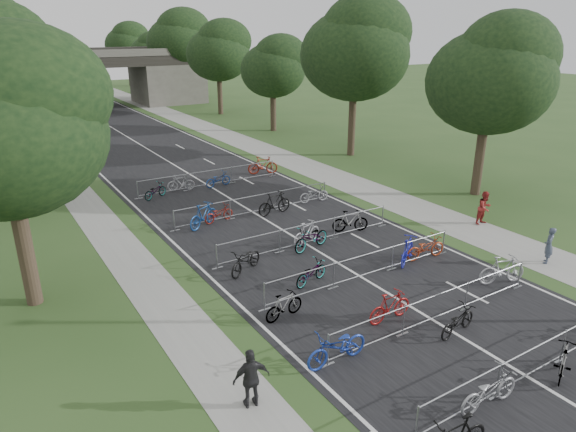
% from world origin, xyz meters
% --- Properties ---
extents(road, '(11.00, 140.00, 0.01)m').
position_xyz_m(road, '(0.00, 50.00, 0.01)').
color(road, black).
rests_on(road, ground).
extents(sidewalk_right, '(3.00, 140.00, 0.01)m').
position_xyz_m(sidewalk_right, '(8.00, 50.00, 0.01)').
color(sidewalk_right, gray).
rests_on(sidewalk_right, ground).
extents(sidewalk_left, '(2.00, 140.00, 0.01)m').
position_xyz_m(sidewalk_left, '(-7.50, 50.00, 0.01)').
color(sidewalk_left, gray).
rests_on(sidewalk_left, ground).
extents(lane_markings, '(0.12, 140.00, 0.00)m').
position_xyz_m(lane_markings, '(0.00, 50.00, 0.00)').
color(lane_markings, silver).
rests_on(lane_markings, ground).
extents(overpass_bridge, '(31.00, 8.00, 7.05)m').
position_xyz_m(overpass_bridge, '(0.00, 65.00, 3.53)').
color(overpass_bridge, '#4E4C45').
rests_on(overpass_bridge, ground).
extents(tree_left_0, '(6.72, 6.72, 10.25)m').
position_xyz_m(tree_left_0, '(-11.39, 15.93, 6.49)').
color(tree_left_0, '#33261C').
rests_on(tree_left_0, ground).
extents(tree_right_0, '(7.17, 7.17, 10.93)m').
position_xyz_m(tree_right_0, '(13.11, 15.93, 6.92)').
color(tree_right_0, '#33261C').
rests_on(tree_right_0, ground).
extents(tree_right_1, '(8.18, 8.18, 12.47)m').
position_xyz_m(tree_right_1, '(13.11, 27.93, 7.90)').
color(tree_right_1, '#33261C').
rests_on(tree_right_1, ground).
extents(tree_right_2, '(6.16, 6.16, 9.39)m').
position_xyz_m(tree_right_2, '(13.11, 39.93, 5.95)').
color(tree_right_2, '#33261C').
rests_on(tree_right_2, ground).
extents(tree_right_3, '(7.17, 7.17, 10.93)m').
position_xyz_m(tree_right_3, '(13.11, 51.93, 6.92)').
color(tree_right_3, '#33261C').
rests_on(tree_right_3, ground).
extents(tree_right_4, '(8.18, 8.18, 12.47)m').
position_xyz_m(tree_right_4, '(13.11, 63.93, 7.90)').
color(tree_right_4, '#33261C').
rests_on(tree_right_4, ground).
extents(tree_right_5, '(6.16, 6.16, 9.39)m').
position_xyz_m(tree_right_5, '(13.11, 75.93, 5.95)').
color(tree_right_5, '#33261C').
rests_on(tree_right_5, ground).
extents(tree_right_6, '(7.17, 7.17, 10.93)m').
position_xyz_m(tree_right_6, '(13.11, 87.93, 6.92)').
color(tree_right_6, '#33261C').
rests_on(tree_right_6, ground).
extents(barrier_row_1, '(9.70, 0.08, 1.10)m').
position_xyz_m(barrier_row_1, '(0.00, 3.60, 0.55)').
color(barrier_row_1, '#929499').
rests_on(barrier_row_1, ground).
extents(barrier_row_2, '(9.70, 0.08, 1.10)m').
position_xyz_m(barrier_row_2, '(0.00, 7.20, 0.55)').
color(barrier_row_2, '#929499').
rests_on(barrier_row_2, ground).
extents(barrier_row_3, '(9.70, 0.08, 1.10)m').
position_xyz_m(barrier_row_3, '(0.00, 11.00, 0.55)').
color(barrier_row_3, '#929499').
rests_on(barrier_row_3, ground).
extents(barrier_row_4, '(9.70, 0.08, 1.10)m').
position_xyz_m(barrier_row_4, '(0.00, 15.00, 0.55)').
color(barrier_row_4, '#929499').
rests_on(barrier_row_4, ground).
extents(barrier_row_5, '(9.70, 0.08, 1.10)m').
position_xyz_m(barrier_row_5, '(0.00, 20.00, 0.55)').
color(barrier_row_5, '#929499').
rests_on(barrier_row_5, ground).
extents(barrier_row_6, '(9.70, 0.08, 1.10)m').
position_xyz_m(barrier_row_6, '(0.00, 26.00, 0.55)').
color(barrier_row_6, '#929499').
rests_on(barrier_row_6, ground).
extents(bike_5, '(2.06, 0.81, 1.06)m').
position_xyz_m(bike_5, '(-2.06, 3.48, 0.53)').
color(bike_5, gray).
rests_on(bike_5, ground).
extents(bike_6, '(1.70, 1.15, 1.00)m').
position_xyz_m(bike_6, '(0.88, 3.19, 0.50)').
color(bike_6, '#929499').
rests_on(bike_6, ground).
extents(bike_8, '(2.16, 0.76, 1.13)m').
position_xyz_m(bike_8, '(-4.30, 7.14, 0.57)').
color(bike_8, '#1C379D').
rests_on(bike_8, ground).
extents(bike_9, '(1.83, 0.52, 1.10)m').
position_xyz_m(bike_9, '(-1.31, 8.08, 0.55)').
color(bike_9, maroon).
rests_on(bike_9, ground).
extents(bike_10, '(1.88, 0.89, 0.95)m').
position_xyz_m(bike_10, '(0.02, 6.30, 0.47)').
color(bike_10, black).
rests_on(bike_10, ground).
extents(bike_11, '(2.06, 1.18, 1.19)m').
position_xyz_m(bike_11, '(4.30, 7.77, 0.60)').
color(bike_11, '#96979D').
rests_on(bike_11, ground).
extents(bike_12, '(1.68, 0.69, 0.98)m').
position_xyz_m(bike_12, '(-4.30, 10.16, 0.49)').
color(bike_12, '#929499').
rests_on(bike_12, ground).
extents(bike_13, '(1.85, 1.07, 0.92)m').
position_xyz_m(bike_13, '(-2.03, 11.80, 0.46)').
color(bike_13, '#929499').
rests_on(bike_13, ground).
extents(bike_14, '(1.96, 1.50, 1.18)m').
position_xyz_m(bike_14, '(2.52, 11.14, 0.59)').
color(bike_14, '#1C219E').
rests_on(bike_14, ground).
extents(bike_15, '(2.03, 0.90, 1.03)m').
position_xyz_m(bike_15, '(3.51, 11.04, 0.52)').
color(bike_15, '#9B3516').
rests_on(bike_15, ground).
extents(bike_16, '(2.11, 1.58, 1.06)m').
position_xyz_m(bike_16, '(-3.74, 14.03, 0.53)').
color(bike_16, black).
rests_on(bike_16, ground).
extents(bike_17, '(1.91, 1.01, 1.11)m').
position_xyz_m(bike_17, '(0.05, 15.15, 0.55)').
color(bike_17, '#ACABB3').
rests_on(bike_17, ground).
extents(bike_18, '(2.25, 1.22, 1.12)m').
position_xyz_m(bike_18, '(-0.13, 14.51, 0.56)').
color(bike_18, '#929499').
rests_on(bike_18, ground).
extents(bike_19, '(1.88, 1.18, 1.10)m').
position_xyz_m(bike_19, '(2.72, 15.27, 0.55)').
color(bike_19, '#929499').
rests_on(bike_19, ground).
extents(bike_20, '(2.14, 1.51, 1.26)m').
position_xyz_m(bike_20, '(-3.17, 19.70, 0.63)').
color(bike_20, navy).
rests_on(bike_20, ground).
extents(bike_21, '(1.79, 0.87, 0.90)m').
position_xyz_m(bike_21, '(-2.19, 20.00, 0.45)').
color(bike_21, maroon).
rests_on(bike_21, ground).
extents(bike_22, '(2.14, 0.80, 1.26)m').
position_xyz_m(bike_22, '(0.84, 19.42, 0.63)').
color(bike_22, black).
rests_on(bike_22, ground).
extents(bike_23, '(1.87, 0.83, 0.95)m').
position_xyz_m(bike_23, '(3.84, 19.99, 0.47)').
color(bike_23, '#9FA1A6').
rests_on(bike_23, ground).
extents(bike_24, '(1.79, 1.31, 0.90)m').
position_xyz_m(bike_24, '(-3.71, 25.57, 0.45)').
color(bike_24, '#929499').
rests_on(bike_24, ground).
extents(bike_25, '(1.75, 0.89, 1.01)m').
position_xyz_m(bike_25, '(-1.87, 26.15, 0.51)').
color(bike_25, '#A5A5AD').
rests_on(bike_25, ground).
extents(bike_26, '(1.87, 0.88, 0.94)m').
position_xyz_m(bike_26, '(0.45, 25.75, 0.47)').
color(bike_26, navy).
rests_on(bike_26, ground).
extents(bike_27, '(2.14, 1.24, 1.24)m').
position_xyz_m(bike_27, '(4.30, 26.78, 0.62)').
color(bike_27, maroon).
rests_on(bike_27, ground).
extents(pedestrian_a, '(0.70, 0.62, 1.61)m').
position_xyz_m(pedestrian_a, '(7.62, 7.94, 0.80)').
color(pedestrian_a, '#363F52').
rests_on(pedestrian_a, ground).
extents(pedestrian_b, '(0.86, 0.68, 1.73)m').
position_xyz_m(pedestrian_b, '(9.20, 12.45, 0.87)').
color(pedestrian_b, maroon).
rests_on(pedestrian_b, ground).
extents(pedestrian_c, '(1.07, 0.59, 1.73)m').
position_xyz_m(pedestrian_c, '(-7.35, 6.89, 0.87)').
color(pedestrian_c, black).
rests_on(pedestrian_c, ground).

